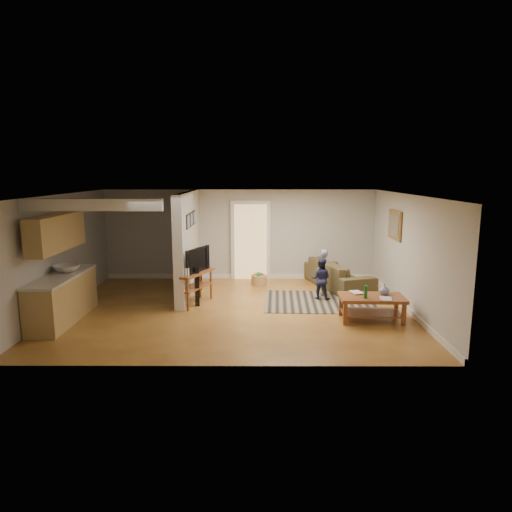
# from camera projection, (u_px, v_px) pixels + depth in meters

# --- Properties ---
(ground) EXTENTS (7.50, 7.50, 0.00)m
(ground) POSITION_uv_depth(u_px,v_px,m) (235.00, 309.00, 10.02)
(ground) COLOR brown
(ground) RESTS_ON ground
(room_shell) EXTENTS (7.54, 6.02, 2.52)m
(room_shell) POSITION_uv_depth(u_px,v_px,m) (188.00, 241.00, 10.18)
(room_shell) COLOR #A7A5A0
(room_shell) RESTS_ON ground
(area_rug) EXTENTS (2.67, 2.00, 0.01)m
(area_rug) POSITION_uv_depth(u_px,v_px,m) (321.00, 301.00, 10.60)
(area_rug) COLOR black
(area_rug) RESTS_ON ground
(sofa) EXTENTS (1.59, 2.53, 0.69)m
(sofa) POSITION_uv_depth(u_px,v_px,m) (338.00, 287.00, 11.93)
(sofa) COLOR #463B23
(sofa) RESTS_ON ground
(coffee_table) EXTENTS (1.32, 0.81, 0.76)m
(coffee_table) POSITION_uv_depth(u_px,v_px,m) (372.00, 301.00, 9.20)
(coffee_table) COLOR brown
(coffee_table) RESTS_ON ground
(tv_console) EXTENTS (0.88, 1.28, 1.03)m
(tv_console) POSITION_uv_depth(u_px,v_px,m) (194.00, 275.00, 10.28)
(tv_console) COLOR brown
(tv_console) RESTS_ON ground
(speaker_left) EXTENTS (0.11, 0.11, 0.88)m
(speaker_left) POSITION_uv_depth(u_px,v_px,m) (197.00, 287.00, 10.18)
(speaker_left) COLOR black
(speaker_left) RESTS_ON ground
(speaker_right) EXTENTS (0.15, 0.15, 1.10)m
(speaker_right) POSITION_uv_depth(u_px,v_px,m) (199.00, 269.00, 11.61)
(speaker_right) COLOR black
(speaker_right) RESTS_ON ground
(toy_basket) EXTENTS (0.41, 0.41, 0.37)m
(toy_basket) POSITION_uv_depth(u_px,v_px,m) (259.00, 279.00, 12.15)
(toy_basket) COLOR olive
(toy_basket) RESTS_ON ground
(child) EXTENTS (0.34, 0.45, 1.13)m
(child) POSITION_uv_depth(u_px,v_px,m) (322.00, 295.00, 11.16)
(child) COLOR slate
(child) RESTS_ON ground
(toddler) EXTENTS (0.56, 0.49, 0.98)m
(toddler) POSITION_uv_depth(u_px,v_px,m) (320.00, 299.00, 10.83)
(toddler) COLOR #1E203F
(toddler) RESTS_ON ground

